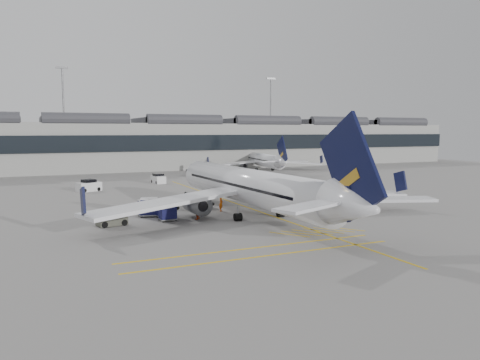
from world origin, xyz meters
name	(u,v)px	position (x,y,z in m)	size (l,w,h in m)	color
ground	(190,227)	(0.00, 0.00, 0.00)	(220.00, 220.00, 0.00)	gray
terminal	(92,144)	(0.00, 71.93, 6.14)	(200.00, 20.45, 12.40)	#9E9E99
light_masts	(77,110)	(-1.67, 86.00, 14.49)	(113.00, 0.60, 25.45)	slate
apron_markings	(241,205)	(10.00, 10.00, 0.01)	(0.25, 60.00, 0.01)	gold
airliner_main	(252,187)	(7.94, 2.62, 3.15)	(36.92, 40.35, 10.73)	white
airliner_far	(263,160)	(36.35, 54.99, 2.42)	(28.04, 30.85, 8.24)	white
belt_loader	(190,204)	(3.32, 10.02, 0.58)	(4.99, 3.13, 1.99)	silver
baggage_cart_a	(168,211)	(-1.11, 3.80, 0.97)	(1.76, 1.46, 1.82)	gray
baggage_cart_b	(146,208)	(-2.51, 7.22, 0.96)	(1.76, 1.47, 1.79)	gray
baggage_cart_c	(166,208)	(-0.78, 5.44, 1.03)	(2.08, 1.82, 1.93)	gray
baggage_cart_d	(149,207)	(-2.26, 7.04, 1.08)	(2.28, 2.06, 2.01)	gray
ramp_agent_a	(221,203)	(6.06, 6.82, 0.94)	(0.68, 0.45, 1.88)	#EC5C0C
ramp_agent_b	(196,211)	(1.80, 3.26, 0.92)	(0.89, 0.69, 1.83)	#DF3D0B
pushback_tug	(112,219)	(-6.77, 3.69, 0.68)	(2.99, 2.15, 1.53)	#4C4D41
safety_cone_nose	(214,194)	(10.05, 19.12, 0.27)	(0.38, 0.38, 0.53)	#F24C0A
safety_cone_engine	(267,202)	(13.26, 9.21, 0.26)	(0.38, 0.38, 0.52)	#F24C0A
service_van_left	(89,186)	(-5.60, 31.94, 0.81)	(3.95, 3.04, 1.82)	silver
service_van_mid	(158,179)	(6.95, 38.39, 0.77)	(2.02, 3.50, 1.72)	silver
service_van_right	(210,173)	(19.04, 44.18, 0.93)	(4.50, 3.51, 2.07)	silver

